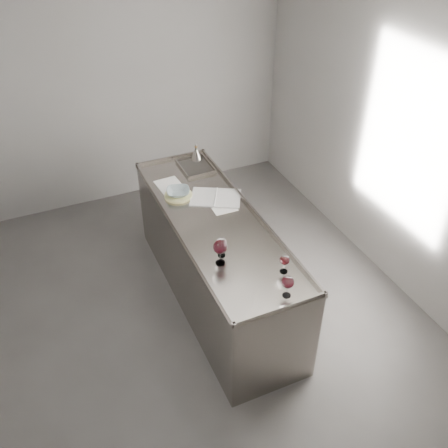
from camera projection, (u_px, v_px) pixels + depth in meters
name	position (u px, v px, depth m)	size (l,w,h in m)	color
room_shell	(169.00, 207.00, 3.74)	(4.54, 5.04, 2.84)	#4A4745
counter	(216.00, 260.00, 4.67)	(0.77, 2.42, 0.97)	gray
wine_glass_left	(220.00, 248.00, 3.84)	(0.11, 0.11, 0.22)	white
wine_glass_middle	(221.00, 243.00, 3.92)	(0.09, 0.09, 0.18)	white
wine_glass_right	(288.00, 283.00, 3.56)	(0.09, 0.09, 0.18)	white
wine_glass_small	(285.00, 260.00, 3.78)	(0.08, 0.08, 0.16)	white
notebook	(216.00, 198.00, 4.66)	(0.56, 0.50, 0.02)	silver
loose_paper_top	(221.00, 204.00, 4.58)	(0.22, 0.31, 0.00)	silver
loose_paper_under	(170.00, 186.00, 4.83)	(0.23, 0.33, 0.00)	white
trivet	(178.00, 195.00, 4.69)	(0.26, 0.26, 0.02)	#EAE697
ceramic_bowl	(178.00, 192.00, 4.66)	(0.22, 0.22, 0.05)	#91A4A8
wine_funnel	(196.00, 154.00, 5.23)	(0.13, 0.13, 0.19)	gray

